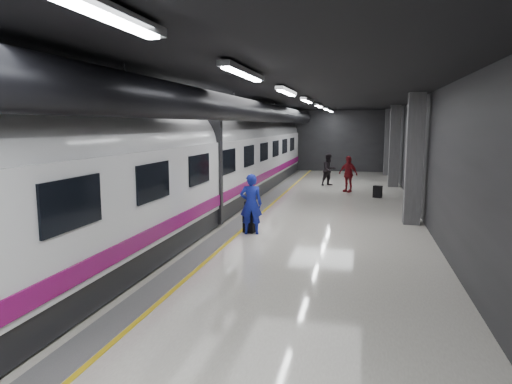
# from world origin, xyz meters

# --- Properties ---
(ground) EXTENTS (40.00, 40.00, 0.00)m
(ground) POSITION_xyz_m (0.00, 0.00, 0.00)
(ground) COLOR silver
(ground) RESTS_ON ground
(platform_hall) EXTENTS (10.02, 40.02, 4.51)m
(platform_hall) POSITION_xyz_m (-0.29, 0.96, 3.54)
(platform_hall) COLOR black
(platform_hall) RESTS_ON ground
(train) EXTENTS (3.05, 38.00, 4.05)m
(train) POSITION_xyz_m (-3.25, -0.00, 2.07)
(train) COLOR black
(train) RESTS_ON ground
(traveler_main) EXTENTS (0.78, 0.60, 1.91)m
(traveler_main) POSITION_xyz_m (-0.55, -0.72, 0.96)
(traveler_main) COLOR #1921BC
(traveler_main) RESTS_ON ground
(suitcase_main) EXTENTS (0.40, 0.30, 0.59)m
(suitcase_main) POSITION_xyz_m (-0.65, -0.58, 0.30)
(suitcase_main) COLOR black
(suitcase_main) RESTS_ON ground
(shoulder_bag) EXTENTS (0.35, 0.23, 0.42)m
(shoulder_bag) POSITION_xyz_m (-0.62, -0.61, 0.80)
(shoulder_bag) COLOR black
(shoulder_bag) RESTS_ON suitcase_main
(traveler_far_a) EXTENTS (1.12, 1.09, 1.82)m
(traveler_far_a) POSITION_xyz_m (1.01, 11.56, 0.91)
(traveler_far_a) COLOR black
(traveler_far_a) RESTS_ON ground
(traveler_far_b) EXTENTS (1.16, 0.96, 1.85)m
(traveler_far_b) POSITION_xyz_m (2.14, 9.28, 0.93)
(traveler_far_b) COLOR maroon
(traveler_far_b) RESTS_ON ground
(suitcase_far) EXTENTS (0.45, 0.38, 0.57)m
(suitcase_far) POSITION_xyz_m (3.59, 7.69, 0.28)
(suitcase_far) COLOR black
(suitcase_far) RESTS_ON ground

